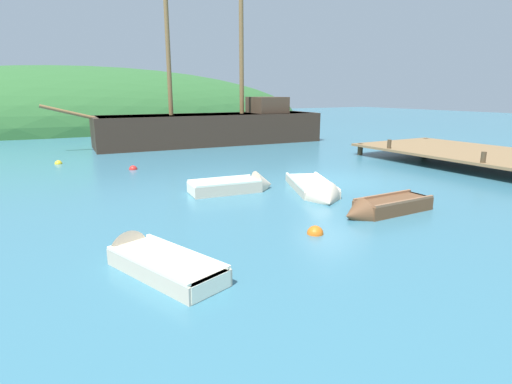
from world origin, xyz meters
The scene contains 11 objects.
ground_plane centered at (0.00, 0.00, 0.00)m, with size 120.00×120.00×0.00m, color teal.
dock centered at (8.60, 0.00, 0.54)m, with size 6.16×9.94×1.67m.
shore_hill centered at (-4.87, 34.49, 0.00)m, with size 52.23×24.78×11.98m, color #2D602D.
sailing_ship centered at (0.86, 13.33, 0.75)m, with size 17.75×4.80×11.58m.
rowboat_outer_right centered at (-4.00, 0.44, 0.14)m, with size 3.15×1.41×1.06m.
rowboat_near_dock centered at (-8.50, -4.50, 0.11)m, with size 1.98×3.39×0.96m.
rowboat_portside centered at (-1.60, -4.14, 0.14)m, with size 3.03×0.91×0.86m.
rowboat_outer_left centered at (-1.84, -1.32, 0.08)m, with size 2.60×4.02×1.18m.
buoy_red centered at (-6.22, 6.47, 0.00)m, with size 0.37×0.37×0.37m, color red.
buoy_orange centered at (-4.39, -4.55, 0.00)m, with size 0.42×0.42×0.42m, color orange.
buoy_yellow centered at (-9.04, 9.79, 0.00)m, with size 0.35×0.35×0.35m, color yellow.
Camera 1 is at (-10.45, -12.16, 3.44)m, focal length 28.65 mm.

